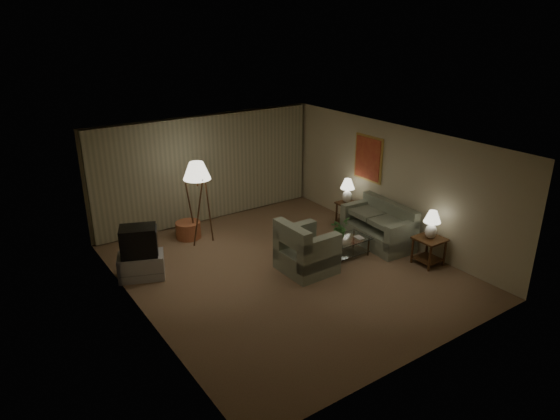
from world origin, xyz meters
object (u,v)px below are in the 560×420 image
object	(u,v)px
side_table_near	(429,246)
coffee_table	(344,245)
table_lamp_far	(347,189)
armchair	(307,251)
tv_cabinet	(141,266)
ottoman	(188,230)
crt_tv	(139,241)
sofa	(378,228)
floor_lamp	(199,201)
table_lamp_near	(432,222)
side_table_far	(346,210)
vase	(339,238)

from	to	relation	value
side_table_near	coffee_table	world-z (taller)	side_table_near
coffee_table	side_table_near	bearing A→B (deg)	-44.96
table_lamp_far	armchair	bearing A→B (deg)	-149.05
tv_cabinet	ottoman	xyz separation A→B (m)	(1.59, 1.25, -0.05)
tv_cabinet	crt_tv	xyz separation A→B (m)	(0.00, 0.00, 0.55)
sofa	floor_lamp	world-z (taller)	floor_lamp
sofa	coffee_table	distance (m)	1.11
armchair	table_lamp_far	xyz separation A→B (m)	(2.29, 1.37, 0.53)
side_table_near	table_lamp_near	distance (m)	0.55
table_lamp_near	ottoman	bearing A→B (deg)	131.23
sofa	crt_tv	world-z (taller)	crt_tv
side_table_far	table_lamp_near	size ratio (longest dim) A/B	0.98
tv_cabinet	table_lamp_near	bearing A→B (deg)	-6.85
crt_tv	sofa	bearing A→B (deg)	5.30
armchair	floor_lamp	xyz separation A→B (m)	(-1.17, 2.54, 0.57)
armchair	floor_lamp	size ratio (longest dim) A/B	0.55
side_table_near	table_lamp_far	world-z (taller)	table_lamp_far
side_table_near	crt_tv	world-z (taller)	crt_tv
table_lamp_far	ottoman	distance (m)	3.99
armchair	vase	world-z (taller)	armchair
coffee_table	table_lamp_near	bearing A→B (deg)	-44.96
coffee_table	vase	world-z (taller)	vase
floor_lamp	ottoman	world-z (taller)	floor_lamp
table_lamp_near	vase	world-z (taller)	table_lamp_near
sofa	tv_cabinet	size ratio (longest dim) A/B	1.79
vase	tv_cabinet	bearing A→B (deg)	156.94
sofa	ottoman	bearing A→B (deg)	-124.81
armchair	side_table_near	distance (m)	2.60
table_lamp_near	ottoman	xyz separation A→B (m)	(-3.61, 4.12, -0.76)
sofa	table_lamp_near	size ratio (longest dim) A/B	3.02
side_table_near	table_lamp_near	xyz separation A→B (m)	(-0.00, 0.00, 0.55)
coffee_table	tv_cabinet	world-z (taller)	tv_cabinet
crt_tv	vase	distance (m)	4.14
floor_lamp	ottoman	xyz separation A→B (m)	(-0.15, 0.35, -0.81)
coffee_table	sofa	bearing A→B (deg)	5.19
table_lamp_near	crt_tv	bearing A→B (deg)	151.13
side_table_far	vase	distance (m)	1.95
side_table_far	tv_cabinet	distance (m)	5.21
crt_tv	ottoman	distance (m)	2.11
tv_cabinet	crt_tv	world-z (taller)	crt_tv
crt_tv	ottoman	xyz separation A→B (m)	(1.59, 1.25, -0.60)
sofa	coffee_table	size ratio (longest dim) A/B	1.62
sofa	side_table_far	distance (m)	1.26
armchair	tv_cabinet	distance (m)	3.34
table_lamp_near	floor_lamp	xyz separation A→B (m)	(-3.46, 3.77, 0.04)
armchair	side_table_near	bearing A→B (deg)	-118.88
table_lamp_near	coffee_table	world-z (taller)	table_lamp_near
table_lamp_near	coffee_table	xyz separation A→B (m)	(-1.25, 1.25, -0.68)
side_table_near	table_lamp_far	xyz separation A→B (m)	(-0.00, 2.60, 0.55)
sofa	vase	world-z (taller)	sofa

